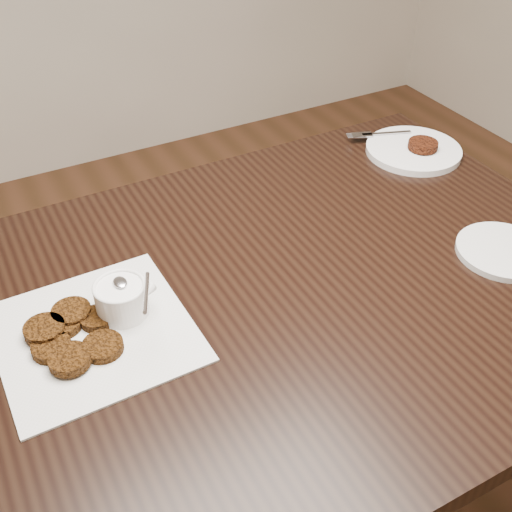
{
  "coord_description": "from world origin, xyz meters",
  "views": [
    {
      "loc": [
        -0.44,
        -0.66,
        1.48
      ],
      "look_at": [
        -0.03,
        0.1,
        0.8
      ],
      "focal_mm": 43.65,
      "sensor_mm": 36.0,
      "label": 1
    }
  ],
  "objects": [
    {
      "name": "table",
      "position": [
        -0.08,
        0.06,
        0.38
      ],
      "size": [
        1.43,
        0.92,
        0.75
      ],
      "primitive_type": "cube",
      "color": "black",
      "rests_on": "floor"
    },
    {
      "name": "napkin",
      "position": [
        -0.33,
        0.1,
        0.75
      ],
      "size": [
        0.31,
        0.31,
        0.0
      ],
      "primitive_type": "cube",
      "rotation": [
        0.0,
        0.0,
        0.02
      ],
      "color": "silver",
      "rests_on": "table"
    },
    {
      "name": "sauce_ramekin",
      "position": [
        -0.27,
        0.12,
        0.82
      ],
      "size": [
        0.13,
        0.13,
        0.12
      ],
      "primitive_type": null,
      "rotation": [
        0.0,
        0.0,
        -0.12
      ],
      "color": "white",
      "rests_on": "napkin"
    },
    {
      "name": "patty_cluster",
      "position": [
        -0.37,
        0.11,
        0.76
      ],
      "size": [
        0.22,
        0.22,
        0.02
      ],
      "primitive_type": null,
      "rotation": [
        0.0,
        0.0,
        -0.04
      ],
      "color": "#592E0B",
      "rests_on": "napkin"
    },
    {
      "name": "plate_with_patty",
      "position": [
        0.52,
        0.33,
        0.77
      ],
      "size": [
        0.29,
        0.29,
        0.03
      ],
      "primitive_type": null,
      "rotation": [
        0.0,
        0.0,
        -0.35
      ],
      "color": "white",
      "rests_on": "table"
    },
    {
      "name": "plate_empty",
      "position": [
        0.42,
        -0.06,
        0.76
      ],
      "size": [
        0.2,
        0.2,
        0.01
      ],
      "primitive_type": "cylinder",
      "rotation": [
        0.0,
        0.0,
        0.13
      ],
      "color": "silver",
      "rests_on": "table"
    }
  ]
}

